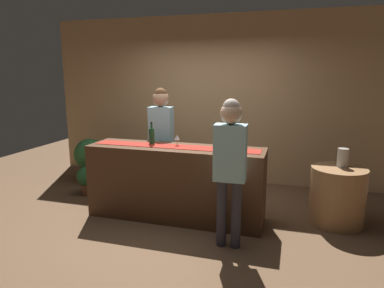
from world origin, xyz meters
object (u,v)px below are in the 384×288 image
Objects in this scene: wine_bottle_clear at (220,139)px; potted_plant_small at (87,178)px; wine_glass_mid_counter at (236,142)px; wine_bottle_green at (152,136)px; round_side_table at (337,196)px; vase_on_side_table at (343,158)px; potted_plant_tall at (90,158)px; customer_sipping at (230,158)px; wine_glass_near_customer at (177,138)px; bartender at (161,132)px.

wine_bottle_clear reaches higher than potted_plant_small.
wine_bottle_clear is 0.24m from wine_glass_mid_counter.
round_side_table is at bearing 8.43° from wine_bottle_green.
vase_on_side_table is at bearing 0.50° from potted_plant_small.
vase_on_side_table is 0.30× the size of potted_plant_tall.
wine_bottle_clear is 0.38× the size of potted_plant_tall.
potted_plant_tall is at bearing 149.80° from wine_bottle_green.
customer_sipping is 2.08× the size of potted_plant_tall.
wine_glass_near_customer is 1.00× the size of wine_glass_mid_counter.
wine_bottle_green is 0.38× the size of potted_plant_tall.
wine_bottle_clear reaches higher than wine_glass_mid_counter.
round_side_table is at bearing 37.77° from customer_sipping.
potted_plant_tall is at bearing 160.47° from wine_glass_mid_counter.
potted_plant_small is at bearing 171.18° from wine_bottle_clear.
wine_glass_near_customer is 2.19m from round_side_table.
wine_bottle_green is at bearing -171.57° from round_side_table.
bartender is at bearing 176.21° from round_side_table.
wine_bottle_green is 0.35m from wine_glass_near_customer.
wine_bottle_green is 1.00× the size of wine_bottle_clear.
potted_plant_tall is 1.73× the size of potted_plant_small.
wine_glass_mid_counter is at bearing -18.89° from wine_bottle_clear.
wine_glass_near_customer is at bearing -177.66° from wine_bottle_clear.
potted_plant_tall is (-2.76, 1.56, -0.56)m from customer_sipping.
wine_bottle_green is 1.58m from potted_plant_small.
round_side_table is (1.48, 0.32, -0.72)m from wine_bottle_clear.
wine_glass_mid_counter is 0.19× the size of round_side_table.
customer_sipping is at bearing -28.61° from wine_bottle_green.
wine_glass_near_customer is at bearing -12.53° from potted_plant_small.
potted_plant_tall is at bearing 154.74° from wine_glass_near_customer.
wine_glass_near_customer reaches higher than potted_plant_small.
wine_bottle_clear reaches higher than potted_plant_tall.
potted_plant_small is at bearing -62.65° from potted_plant_tall.
wine_glass_mid_counter is at bearing -9.77° from potted_plant_small.
wine_glass_near_customer is (-0.57, -0.02, -0.01)m from wine_bottle_clear.
potted_plant_tall reaches higher than potted_plant_small.
round_side_table is (1.22, 1.00, -0.64)m from customer_sipping.
wine_bottle_green reaches higher than potted_plant_small.
bartender is at bearing 97.81° from wine_bottle_green.
customer_sipping is at bearing -38.23° from wine_glass_near_customer.
vase_on_side_table is (2.43, 0.41, -0.23)m from wine_bottle_green.
bartender is 2.56m from round_side_table.
wine_bottle_clear is at bearing -165.99° from vase_on_side_table.
potted_plant_tall is (-2.72, 0.97, -0.62)m from wine_glass_mid_counter.
potted_plant_small is at bearing 179.68° from round_side_table.
potted_plant_tall is at bearing 160.42° from wine_bottle_clear.
wine_bottle_green is at bearing 95.90° from bartender.
round_side_table is at bearing -8.10° from potted_plant_tall.
wine_glass_near_customer is 1.88m from potted_plant_small.
wine_bottle_green is 0.52m from bartender.
wine_bottle_green is at bearing 177.75° from wine_glass_mid_counter.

